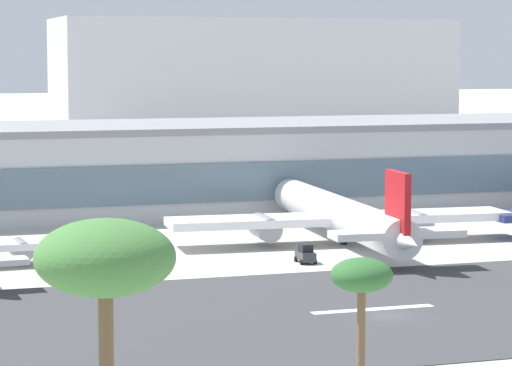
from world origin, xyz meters
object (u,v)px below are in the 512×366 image
(terminal_building, at_px, (233,165))
(distant_hotel_block, at_px, (254,85))
(palm_tree_2, at_px, (362,282))
(palm_tree_3, at_px, (105,264))
(airliner_red_tail_gate_1, at_px, (343,217))
(service_baggage_tug_1, at_px, (305,254))

(terminal_building, height_order, distant_hotel_block, distant_hotel_block)
(palm_tree_2, relative_size, palm_tree_3, 0.71)
(distant_hotel_block, relative_size, palm_tree_3, 6.17)
(distant_hotel_block, xyz_separation_m, palm_tree_2, (-65.48, -225.03, -6.49))
(distant_hotel_block, bearing_deg, airliner_red_tail_gate_1, -103.69)
(distant_hotel_block, distance_m, service_baggage_tug_1, 170.25)
(distant_hotel_block, distance_m, palm_tree_3, 251.12)
(palm_tree_2, height_order, palm_tree_3, palm_tree_3)
(distant_hotel_block, relative_size, service_baggage_tug_1, 30.09)
(airliner_red_tail_gate_1, relative_size, service_baggage_tug_1, 15.96)
(distant_hotel_block, distance_m, palm_tree_2, 234.45)
(distant_hotel_block, xyz_separation_m, palm_tree_3, (-83.28, -236.90, -2.52))
(distant_hotel_block, relative_size, airliner_red_tail_gate_1, 1.88)
(terminal_building, bearing_deg, airliner_red_tail_gate_1, -86.86)
(terminal_building, distance_m, airliner_red_tail_gate_1, 40.49)
(terminal_building, xyz_separation_m, palm_tree_3, (-44.18, -125.72, 7.18))
(palm_tree_3, bearing_deg, service_baggage_tug_1, 63.31)
(airliner_red_tail_gate_1, relative_size, palm_tree_3, 3.27)
(terminal_building, relative_size, airliner_red_tail_gate_1, 4.02)
(distant_hotel_block, xyz_separation_m, airliner_red_tail_gate_1, (-36.89, -151.48, -12.88))
(palm_tree_3, bearing_deg, palm_tree_2, 33.68)
(airliner_red_tail_gate_1, height_order, service_baggage_tug_1, airliner_red_tail_gate_1)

